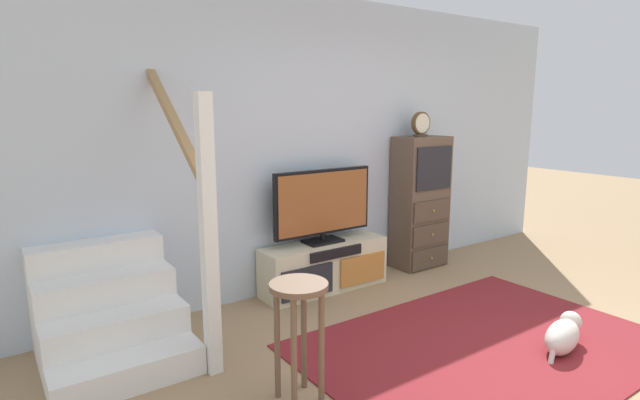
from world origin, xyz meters
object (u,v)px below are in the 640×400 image
at_px(bar_stool_near, 299,314).
at_px(side_cabinet, 420,203).
at_px(desk_clock, 421,124).
at_px(dog, 563,335).
at_px(media_console, 325,266).
at_px(television, 323,204).

bearing_deg(bar_stool_near, side_cabinet, 29.84).
relative_size(desk_clock, dog, 0.48).
bearing_deg(dog, side_cabinet, 74.18).
bearing_deg(desk_clock, bar_stool_near, -149.88).
distance_m(media_console, television, 0.59).
relative_size(side_cabinet, bar_stool_near, 1.93).
xyz_separation_m(side_cabinet, desk_clock, (-0.05, -0.01, 0.83)).
bearing_deg(television, desk_clock, -1.36).
xyz_separation_m(media_console, bar_stool_near, (-1.16, -1.38, 0.31)).
xyz_separation_m(media_console, dog, (0.71, -1.94, -0.11)).
bearing_deg(television, dog, -70.16).
xyz_separation_m(television, side_cabinet, (1.26, -0.01, -0.12)).
bearing_deg(bar_stool_near, desk_clock, 30.12).
distance_m(media_console, dog, 2.07).
distance_m(desk_clock, dog, 2.45).
distance_m(television, side_cabinet, 1.27).
relative_size(media_console, bar_stool_near, 1.72).
bearing_deg(side_cabinet, desk_clock, -164.04).
relative_size(side_cabinet, dog, 2.63).
bearing_deg(bar_stool_near, media_console, 49.94).
relative_size(media_console, dog, 2.35).
relative_size(desk_clock, bar_stool_near, 0.35).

